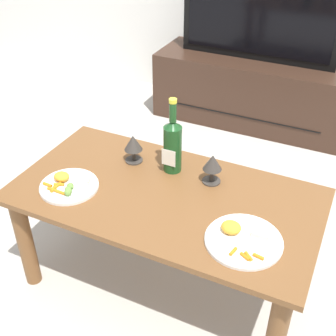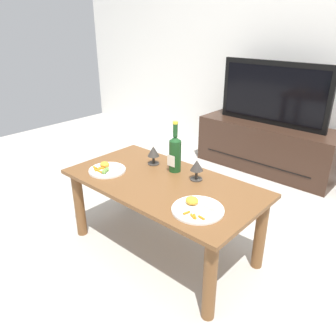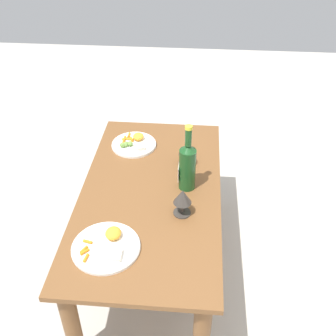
# 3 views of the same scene
# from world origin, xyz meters

# --- Properties ---
(ground_plane) EXTENTS (6.40, 6.40, 0.00)m
(ground_plane) POSITION_xyz_m (0.00, 0.00, 0.00)
(ground_plane) COLOR #B7B2A8
(dining_table) EXTENTS (1.24, 0.65, 0.51)m
(dining_table) POSITION_xyz_m (0.00, 0.00, 0.41)
(dining_table) COLOR brown
(dining_table) RESTS_ON ground_plane
(wine_bottle) EXTENTS (0.08, 0.08, 0.34)m
(wine_bottle) POSITION_xyz_m (-0.04, 0.17, 0.64)
(wine_bottle) COLOR #19471E
(wine_bottle) RESTS_ON dining_table
(goblet_left) EXTENTS (0.08, 0.08, 0.13)m
(goblet_left) POSITION_xyz_m (-0.23, 0.16, 0.59)
(goblet_left) COLOR #38332D
(goblet_left) RESTS_ON dining_table
(goblet_right) EXTENTS (0.08, 0.08, 0.13)m
(goblet_right) POSITION_xyz_m (0.14, 0.16, 0.60)
(goblet_right) COLOR #38332D
(goblet_right) RESTS_ON dining_table
(dinner_plate_left) EXTENTS (0.24, 0.24, 0.05)m
(dinner_plate_left) POSITION_xyz_m (-0.37, -0.13, 0.52)
(dinner_plate_left) COLOR white
(dinner_plate_left) RESTS_ON dining_table
(dinner_plate_right) EXTENTS (0.28, 0.28, 0.05)m
(dinner_plate_right) POSITION_xyz_m (0.37, -0.13, 0.52)
(dinner_plate_right) COLOR white
(dinner_plate_right) RESTS_ON dining_table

